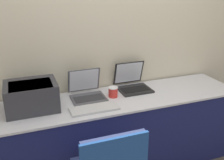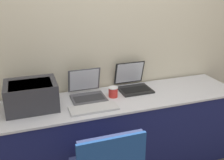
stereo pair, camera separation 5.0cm
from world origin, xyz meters
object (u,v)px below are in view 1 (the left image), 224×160
Objects in this scene: laptop_right at (132,83)px; external_keyboard at (94,109)px; coffee_cup at (113,92)px; printer at (31,95)px; laptop_left at (87,92)px.

laptop_right is 0.77× the size of external_keyboard.
coffee_cup reaches higher than external_keyboard.
printer is 1.02m from laptop_right.
external_keyboard is at bearing -92.13° from laptop_left.
laptop_left is 0.28m from external_keyboard.
printer is at bearing 157.85° from external_keyboard.
external_keyboard is at bearing -147.59° from laptop_right.
external_keyboard is (0.50, -0.20, -0.12)m from printer.
laptop_left is (0.51, 0.07, -0.07)m from printer.
coffee_cup is (0.25, 0.20, 0.04)m from external_keyboard.
laptop_right reaches higher than external_keyboard.
printer is 1.34× the size of laptop_left.
external_keyboard is at bearing -141.30° from coffee_cup.
external_keyboard is at bearing -22.15° from printer.
laptop_right reaches higher than coffee_cup.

